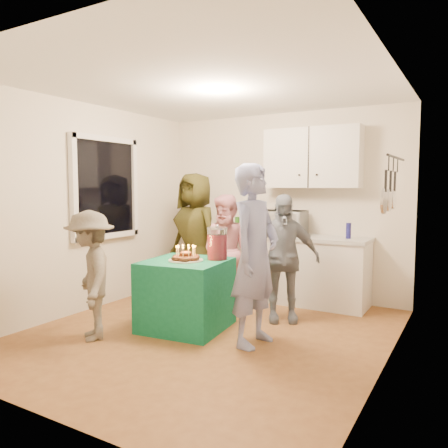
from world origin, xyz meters
The scene contains 19 objects.
floor centered at (0.00, 0.00, 0.00)m, with size 4.00×4.00×0.00m, color brown.
ceiling centered at (0.00, 0.00, 2.60)m, with size 4.00×4.00×0.00m, color white.
back_wall centered at (0.00, 2.00, 1.30)m, with size 3.60×3.60×0.00m, color silver.
left_wall centered at (-1.80, 0.00, 1.30)m, with size 4.00×4.00×0.00m, color silver.
right_wall centered at (1.80, 0.00, 1.30)m, with size 4.00×4.00×0.00m, color silver.
window_night centered at (-1.77, 0.30, 1.55)m, with size 0.04×1.00×1.20m, color black.
counter centered at (0.20, 1.70, 0.43)m, with size 2.20×0.58×0.86m, color white.
countertop centered at (0.20, 1.70, 0.89)m, with size 2.24×0.62×0.05m, color beige.
upper_cabinet centered at (0.50, 1.85, 1.95)m, with size 1.30×0.30×0.80m, color white.
pot_rack centered at (1.72, 0.70, 1.60)m, with size 0.12×1.00×0.60m, color black.
microwave centered at (0.15, 1.70, 1.07)m, with size 0.60×0.40×0.33m, color white.
party_table centered at (-0.30, 0.03, 0.38)m, with size 0.85×0.85×0.76m, color #106C47.
donut_cake centered at (-0.28, 0.00, 0.85)m, with size 0.38×0.38×0.18m, color #381C0C, non-canonical shape.
punch_jar centered at (-0.03, 0.26, 0.93)m, with size 0.22×0.22×0.34m, color red.
man_birthday centered at (0.57, -0.02, 0.90)m, with size 0.66×0.43×1.80m, color #828ABD.
woman_back_left centered at (-0.99, 1.24, 0.88)m, with size 0.86×0.56×1.75m, color #4E4A16.
woman_back_center centered at (-0.29, 0.96, 0.73)m, with size 0.71×0.56×1.47m, color #CC6A86.
woman_back_right centered at (0.51, 0.81, 0.74)m, with size 0.87×0.36×1.48m, color black.
child_near_left centered at (-0.95, -0.74, 0.66)m, with size 0.86×0.49×1.33m, color #554D44.
Camera 1 is at (2.44, -3.85, 1.58)m, focal length 35.00 mm.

